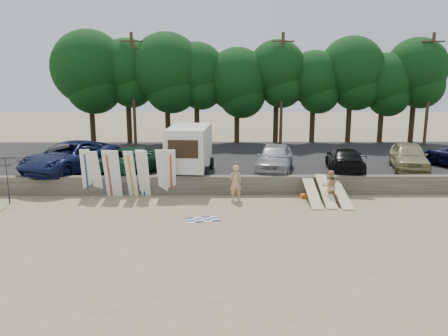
{
  "coord_description": "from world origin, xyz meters",
  "views": [
    {
      "loc": [
        -3.05,
        -19.81,
        6.15
      ],
      "look_at": [
        -2.82,
        3.0,
        1.44
      ],
      "focal_mm": 35.0,
      "sensor_mm": 36.0,
      "label": 1
    }
  ],
  "objects_px": {
    "car_3": "(345,160)",
    "beachgoer_a": "(235,183)",
    "car_0": "(71,157)",
    "car_4": "(409,156)",
    "box_trailer": "(189,147)",
    "car_2": "(275,158)",
    "beachgoer_b": "(330,186)",
    "cooler": "(317,196)",
    "beach_umbrella": "(9,179)",
    "car_1": "(137,159)"
  },
  "relations": [
    {
      "from": "box_trailer",
      "to": "beach_umbrella",
      "type": "distance_m",
      "value": 9.53
    },
    {
      "from": "cooler",
      "to": "beach_umbrella",
      "type": "relative_size",
      "value": 0.14
    },
    {
      "from": "car_3",
      "to": "beach_umbrella",
      "type": "xyz_separation_m",
      "value": [
        -17.85,
        -4.19,
        -0.18
      ]
    },
    {
      "from": "box_trailer",
      "to": "beach_umbrella",
      "type": "height_order",
      "value": "box_trailer"
    },
    {
      "from": "car_4",
      "to": "beach_umbrella",
      "type": "relative_size",
      "value": 1.75
    },
    {
      "from": "box_trailer",
      "to": "cooler",
      "type": "distance_m",
      "value": 7.75
    },
    {
      "from": "car_0",
      "to": "car_4",
      "type": "distance_m",
      "value": 20.16
    },
    {
      "from": "car_1",
      "to": "car_2",
      "type": "bearing_deg",
      "value": -161.1
    },
    {
      "from": "car_1",
      "to": "cooler",
      "type": "xyz_separation_m",
      "value": [
        9.95,
        -3.76,
        -1.28
      ]
    },
    {
      "from": "car_2",
      "to": "beach_umbrella",
      "type": "height_order",
      "value": "beach_umbrella"
    },
    {
      "from": "car_0",
      "to": "car_4",
      "type": "relative_size",
      "value": 1.34
    },
    {
      "from": "box_trailer",
      "to": "car_2",
      "type": "relative_size",
      "value": 0.92
    },
    {
      "from": "car_0",
      "to": "car_1",
      "type": "height_order",
      "value": "car_0"
    },
    {
      "from": "beach_umbrella",
      "to": "cooler",
      "type": "bearing_deg",
      "value": 2.27
    },
    {
      "from": "car_3",
      "to": "beach_umbrella",
      "type": "height_order",
      "value": "beach_umbrella"
    },
    {
      "from": "box_trailer",
      "to": "car_3",
      "type": "xyz_separation_m",
      "value": [
        9.16,
        0.43,
        -0.82
      ]
    },
    {
      "from": "beachgoer_a",
      "to": "car_3",
      "type": "bearing_deg",
      "value": -166.66
    },
    {
      "from": "car_2",
      "to": "cooler",
      "type": "relative_size",
      "value": 12.81
    },
    {
      "from": "car_3",
      "to": "car_4",
      "type": "distance_m",
      "value": 4.03
    },
    {
      "from": "car_0",
      "to": "beachgoer_b",
      "type": "height_order",
      "value": "car_0"
    },
    {
      "from": "beachgoer_b",
      "to": "beach_umbrella",
      "type": "bearing_deg",
      "value": 0.44
    },
    {
      "from": "car_0",
      "to": "beach_umbrella",
      "type": "relative_size",
      "value": 2.36
    },
    {
      "from": "car_3",
      "to": "beachgoer_b",
      "type": "bearing_deg",
      "value": 74.77
    },
    {
      "from": "car_0",
      "to": "car_4",
      "type": "height_order",
      "value": "car_0"
    },
    {
      "from": "beachgoer_a",
      "to": "beachgoer_b",
      "type": "xyz_separation_m",
      "value": [
        4.73,
        -0.38,
        -0.1
      ]
    },
    {
      "from": "box_trailer",
      "to": "car_1",
      "type": "height_order",
      "value": "box_trailer"
    },
    {
      "from": "box_trailer",
      "to": "beachgoer_a",
      "type": "relative_size",
      "value": 2.43
    },
    {
      "from": "car_4",
      "to": "car_2",
      "type": "bearing_deg",
      "value": -161.36
    },
    {
      "from": "beachgoer_a",
      "to": "beachgoer_b",
      "type": "distance_m",
      "value": 4.75
    },
    {
      "from": "box_trailer",
      "to": "car_0",
      "type": "height_order",
      "value": "box_trailer"
    },
    {
      "from": "beach_umbrella",
      "to": "beachgoer_b",
      "type": "bearing_deg",
      "value": 0.29
    },
    {
      "from": "car_1",
      "to": "car_2",
      "type": "distance_m",
      "value": 8.18
    },
    {
      "from": "car_4",
      "to": "cooler",
      "type": "xyz_separation_m",
      "value": [
        -6.39,
        -4.05,
        -1.36
      ]
    },
    {
      "from": "car_2",
      "to": "car_0",
      "type": "bearing_deg",
      "value": -167.69
    },
    {
      "from": "car_3",
      "to": "cooler",
      "type": "height_order",
      "value": "car_3"
    },
    {
      "from": "box_trailer",
      "to": "cooler",
      "type": "bearing_deg",
      "value": -19.81
    },
    {
      "from": "car_3",
      "to": "beachgoer_a",
      "type": "height_order",
      "value": "car_3"
    },
    {
      "from": "car_3",
      "to": "beachgoer_b",
      "type": "xyz_separation_m",
      "value": [
        -1.89,
        -4.11,
        -0.59
      ]
    },
    {
      "from": "car_3",
      "to": "beachgoer_a",
      "type": "xyz_separation_m",
      "value": [
        -6.62,
        -3.73,
        -0.49
      ]
    },
    {
      "from": "car_2",
      "to": "cooler",
      "type": "bearing_deg",
      "value": -50.93
    },
    {
      "from": "car_0",
      "to": "beach_umbrella",
      "type": "xyz_separation_m",
      "value": [
        -1.71,
        -4.17,
        -0.37
      ]
    },
    {
      "from": "box_trailer",
      "to": "car_1",
      "type": "bearing_deg",
      "value": 174.21
    },
    {
      "from": "box_trailer",
      "to": "beach_umbrella",
      "type": "relative_size",
      "value": 1.64
    },
    {
      "from": "car_4",
      "to": "car_3",
      "type": "bearing_deg",
      "value": -158.22
    },
    {
      "from": "car_1",
      "to": "car_3",
      "type": "relative_size",
      "value": 1.08
    },
    {
      "from": "beachgoer_b",
      "to": "cooler",
      "type": "height_order",
      "value": "beachgoer_b"
    },
    {
      "from": "car_1",
      "to": "beach_umbrella",
      "type": "relative_size",
      "value": 1.95
    },
    {
      "from": "box_trailer",
      "to": "car_4",
      "type": "bearing_deg",
      "value": 9.07
    },
    {
      "from": "car_0",
      "to": "car_4",
      "type": "xyz_separation_m",
      "value": [
        20.15,
        0.49,
        -0.08
      ]
    },
    {
      "from": "car_4",
      "to": "beachgoer_a",
      "type": "xyz_separation_m",
      "value": [
        -10.62,
        -4.2,
        -0.6
      ]
    }
  ]
}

